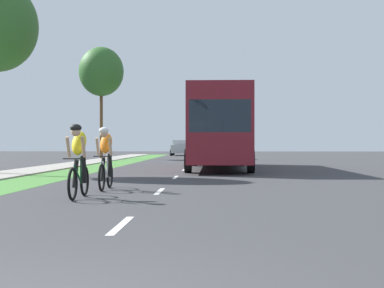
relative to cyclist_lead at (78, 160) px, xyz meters
The scene contains 10 objects.
ground_plane 11.94m from the cyclist_lead, 82.50° to the left, with size 120.00×120.00×0.00m, color #38383A.
grass_verge 12.18m from the cyclist_lead, 103.78° to the left, with size 2.00×70.00×0.01m, color #478438.
sidewalk_concrete 12.80m from the cyclist_lead, 112.49° to the left, with size 1.99×70.00×0.10m, color #9E998E.
lane_markings_center 15.90m from the cyclist_lead, 84.39° to the left, with size 0.12×52.20×0.01m.
cyclist_lead is the anchor object (origin of this frame).
cyclist_trailing 2.22m from the cyclist_lead, 86.21° to the left, with size 0.42×1.72×1.58m.
bus_maroon 14.55m from the cyclist_lead, 77.63° to the left, with size 2.78×11.60×3.48m.
pickup_red 30.66m from the cyclist_lead, 84.00° to the left, with size 2.22×5.10×1.64m.
sedan_silver 42.88m from the cyclist_lead, 90.44° to the left, with size 1.98×4.30×1.52m.
street_tree_far 31.34m from the cyclist_lead, 100.71° to the left, with size 3.42×3.42×8.57m.
Camera 1 is at (1.32, -3.43, 1.17)m, focal length 51.61 mm.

